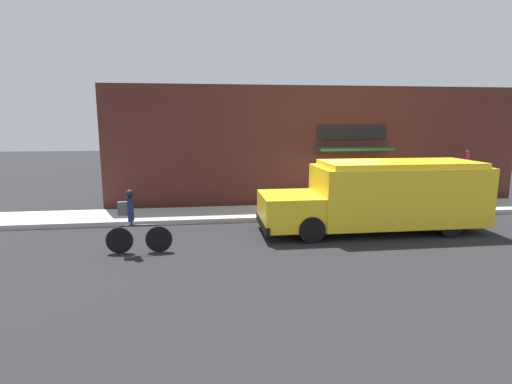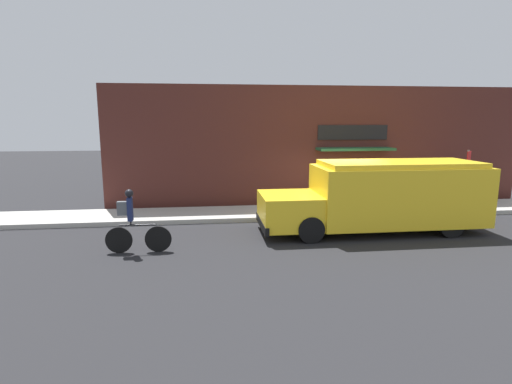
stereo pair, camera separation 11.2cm
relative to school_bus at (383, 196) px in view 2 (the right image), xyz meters
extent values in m
plane|color=#232326|center=(-0.85, 1.57, -1.15)|extent=(70.00, 70.00, 0.00)
cube|color=#ADAAA3|center=(-0.85, 2.59, -1.07)|extent=(28.00, 2.04, 0.16)
cube|color=#4C231E|center=(-0.85, 4.02, 1.26)|extent=(17.13, 0.18, 4.82)
cube|color=black|center=(0.40, 3.91, 1.84)|extent=(2.89, 0.05, 0.58)
cube|color=#235633|center=(0.40, 3.53, 1.20)|extent=(3.03, 0.80, 0.10)
cube|color=yellow|center=(0.50, 0.00, 0.02)|extent=(5.20, 2.15, 1.80)
cube|color=yellow|center=(-2.98, -0.01, -0.38)|extent=(1.76, 1.97, 0.99)
cube|color=yellow|center=(0.50, 0.00, 0.99)|extent=(4.79, 1.98, 0.15)
cube|color=black|center=(-3.81, -0.02, -0.78)|extent=(0.13, 2.09, 0.24)
cube|color=red|center=(-0.94, 1.31, 0.11)|extent=(0.03, 0.44, 0.44)
cylinder|color=black|center=(-2.54, 0.89, -0.76)|extent=(0.77, 0.26, 0.77)
cylinder|color=black|center=(-2.53, -0.92, -0.76)|extent=(0.77, 0.26, 0.77)
cylinder|color=black|center=(1.77, 0.91, -0.76)|extent=(0.77, 0.26, 0.77)
cylinder|color=black|center=(1.78, -0.90, -0.76)|extent=(0.77, 0.26, 0.77)
cylinder|color=black|center=(-6.78, -1.22, -0.80)|extent=(0.70, 0.05, 0.70)
cylinder|color=black|center=(-7.80, -1.20, -0.80)|extent=(0.70, 0.05, 0.70)
cylinder|color=black|center=(-7.29, -1.21, -0.39)|extent=(0.97, 0.05, 0.04)
cylinder|color=black|center=(-7.47, -1.21, -0.33)|extent=(0.04, 0.04, 0.12)
cube|color=navy|center=(-7.47, -1.21, 0.04)|extent=(0.12, 0.20, 0.62)
sphere|color=black|center=(-7.47, -1.21, 0.46)|extent=(0.22, 0.22, 0.22)
cube|color=#565B60|center=(-7.66, -1.20, 0.07)|extent=(0.26, 0.15, 0.36)
cylinder|color=slate|center=(4.26, 2.14, 0.12)|extent=(0.07, 0.07, 2.21)
cube|color=red|center=(4.26, 2.09, 0.88)|extent=(0.45, 0.45, 0.60)
cylinder|color=#2D5138|center=(-0.69, 2.83, -0.63)|extent=(0.57, 0.57, 0.72)
cylinder|color=black|center=(-0.69, 2.83, -0.25)|extent=(0.58, 0.58, 0.04)
camera|label=1|loc=(-5.54, -11.68, 2.33)|focal=28.00mm
camera|label=2|loc=(-5.43, -11.70, 2.33)|focal=28.00mm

